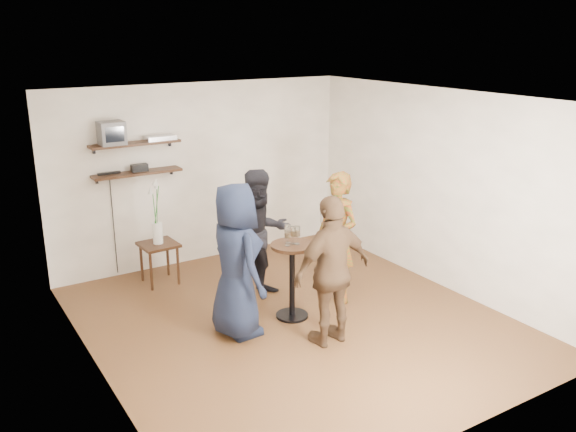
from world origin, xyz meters
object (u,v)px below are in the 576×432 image
Objects in this scene: person_dark at (261,234)px; person_navy at (236,261)px; crt_monitor at (111,133)px; person_plaid at (337,238)px; drinks_table at (292,271)px; radio at (139,168)px; person_brown at (332,271)px; dvd_deck at (160,138)px; side_table at (159,250)px.

person_navy is at bearing -134.20° from person_dark.
crt_monitor is 0.19× the size of person_plaid.
person_navy is (-0.74, -0.02, 0.28)m from drinks_table.
radio is 0.24× the size of drinks_table.
radio is 0.13× the size of person_navy.
person_dark is at bearing 89.88° from drinks_table.
radio is 0.13× the size of person_plaid.
person_brown is (0.04, -0.74, 0.24)m from drinks_table.
person_dark reaches higher than radio.
drinks_table is at bearing -90.00° from person_navy.
radio is 2.63m from drinks_table.
drinks_table is 0.55× the size of person_brown.
crt_monitor is at bearing 180.00° from radio.
crt_monitor reaches higher than dvd_deck.
radio is 2.38m from person_navy.
crt_monitor is 0.66m from dvd_deck.
crt_monitor is at bearing -68.20° from person_brown.
person_navy reaches higher than person_dark.
person_dark is (1.01, -1.51, -0.69)m from radio.
person_plaid is at bearing 9.17° from drinks_table.
crt_monitor is 2.35m from person_dark.
crt_monitor is 0.19× the size of person_dark.
person_navy is (0.23, -1.84, 0.40)m from side_table.
drinks_table is at bearing -62.02° from side_table.
radio is (-0.31, 0.00, -0.38)m from dvd_deck.
person_dark reaches higher than side_table.
dvd_deck is 2.69m from drinks_table.
crt_monitor is 0.57× the size of side_table.
drinks_table is 0.79m from person_navy.
person_navy reaches higher than side_table.
person_navy is (-0.05, -2.27, -1.02)m from dvd_deck.
dvd_deck is at bearing -155.43° from person_plaid.
person_navy is at bearing -178.51° from drinks_table.
radio is 0.13× the size of person_dark.
dvd_deck is 0.43× the size of drinks_table.
person_brown reaches higher than person_dark.
radio is 2.84m from person_plaid.
person_plaid is (1.70, -1.70, 0.36)m from side_table.
side_table is 2.77m from person_brown.
person_plaid is at bearing -40.36° from person_dark.
radio is 0.13× the size of person_brown.
person_navy is (-0.74, -0.76, 0.04)m from person_dark.
person_dark is at bearing -45.80° from person_navy.
person_brown is at bearing -48.07° from person_plaid.
crt_monitor reaches higher than radio.
radio is at bearing 123.82° from person_dark.
side_table is (-0.27, -0.43, -1.43)m from dvd_deck.
drinks_table is at bearing -59.14° from crt_monitor.
person_plaid is at bearing -86.16° from person_navy.
drinks_table is 0.78m from person_brown.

